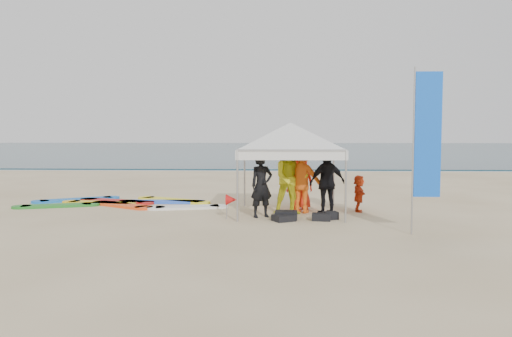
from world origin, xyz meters
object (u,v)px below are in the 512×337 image
object	(u,v)px
person_black_b	(327,183)
person_orange_b	(300,182)
person_black_a	(262,185)
person_seated	(359,193)
feather_flag	(426,137)
surfboard_spread	(124,203)
person_yellow	(291,178)
canopy_tent	(290,123)
marker_pennant	(231,200)
person_orange_a	(302,178)

from	to	relation	value
person_black_b	person_orange_b	xyz separation A→B (m)	(-0.67, 0.95, -0.07)
person_black_a	person_seated	size ratio (longest dim) A/B	1.63
feather_flag	surfboard_spread	xyz separation A→B (m)	(-7.90, 4.36, -2.07)
person_orange_b	person_seated	size ratio (longest dim) A/B	1.56
feather_flag	person_yellow	bearing A→B (deg)	136.93
person_orange_b	person_seated	xyz separation A→B (m)	(1.61, -0.31, -0.28)
person_black_a	surfboard_spread	bearing A→B (deg)	124.82
canopy_tent	marker_pennant	distance (m)	2.65
person_black_a	person_orange_b	distance (m)	1.73
person_orange_b	canopy_tent	size ratio (longest dim) A/B	0.42
feather_flag	marker_pennant	xyz separation A→B (m)	(-4.33, 1.75, -1.61)
person_seated	marker_pennant	world-z (taller)	person_seated
person_yellow	feather_flag	bearing A→B (deg)	-52.20
person_black_a	canopy_tent	bearing A→B (deg)	12.76
marker_pennant	surfboard_spread	size ratio (longest dim) A/B	0.11
person_black_b	person_orange_b	bearing A→B (deg)	-76.04
feather_flag	person_orange_b	bearing A→B (deg)	126.07
person_orange_a	person_orange_b	distance (m)	0.57
person_orange_b	feather_flag	world-z (taller)	feather_flag
person_orange_a	person_seated	xyz separation A→B (m)	(1.59, 0.23, -0.45)
person_seated	canopy_tent	distance (m)	2.77
person_orange_a	feather_flag	distance (m)	3.98
person_yellow	person_orange_a	distance (m)	0.42
person_yellow	person_black_a	bearing A→B (deg)	-153.57
person_yellow	canopy_tent	distance (m)	1.48
person_orange_b	feather_flag	xyz separation A→B (m)	(2.51, -3.44, 1.31)
person_black_b	person_seated	xyz separation A→B (m)	(0.94, 0.63, -0.36)
marker_pennant	canopy_tent	bearing A→B (deg)	32.43
person_seated	surfboard_spread	size ratio (longest dim) A/B	0.17
person_black_a	marker_pennant	xyz separation A→B (m)	(-0.76, -0.33, -0.34)
person_orange_a	canopy_tent	size ratio (longest dim) A/B	0.51
feather_flag	marker_pennant	distance (m)	4.94
person_black_b	person_black_a	bearing A→B (deg)	-7.70
person_seated	person_orange_a	bearing A→B (deg)	104.95
canopy_tent	person_yellow	bearing A→B (deg)	-80.53
person_black_b	feather_flag	bearing A→B (deg)	105.14
person_black_a	person_orange_b	bearing A→B (deg)	24.61
person_orange_a	marker_pennant	bearing A→B (deg)	50.62
person_yellow	marker_pennant	world-z (taller)	person_yellow
person_orange_b	canopy_tent	distance (m)	1.84
person_seated	feather_flag	world-z (taller)	feather_flag
person_yellow	surfboard_spread	distance (m)	5.46
person_orange_a	marker_pennant	distance (m)	2.22
person_orange_b	surfboard_spread	world-z (taller)	person_orange_b
person_yellow	surfboard_spread	world-z (taller)	person_yellow
person_seated	surfboard_spread	world-z (taller)	person_seated
canopy_tent	person_seated	bearing A→B (deg)	12.22
person_black_b	surfboard_spread	xyz separation A→B (m)	(-6.06, 1.86, -0.83)
surfboard_spread	person_orange_b	bearing A→B (deg)	-9.68
marker_pennant	person_seated	bearing A→B (deg)	21.83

